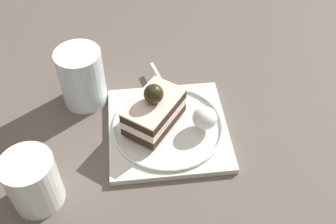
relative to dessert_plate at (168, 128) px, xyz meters
The scene contains 7 objects.
ground_plane 0.03m from the dessert_plate, 103.09° to the right, with size 2.40×2.40×0.00m, color #5B514A.
dessert_plate is the anchor object (origin of this frame).
cake_slice 0.04m from the dessert_plate, 59.21° to the left, with size 0.12×0.12×0.08m.
whipped_cream_dollop 0.07m from the dessert_plate, 109.15° to the right, with size 0.04×0.04×0.04m, color white.
fork 0.09m from the dessert_plate, 12.20° to the right, with size 0.13×0.02×0.00m.
drink_glass_near 0.17m from the dessert_plate, 45.98° to the left, with size 0.08×0.08×0.11m.
drink_glass_far 0.23m from the dessert_plate, 107.50° to the left, with size 0.07×0.07×0.09m.
Camera 1 is at (-0.41, 0.16, 0.51)m, focal length 42.48 mm.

